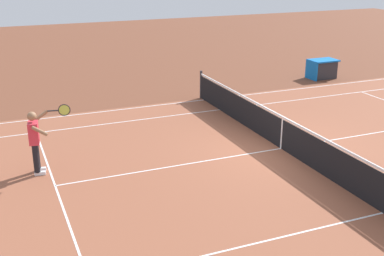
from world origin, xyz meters
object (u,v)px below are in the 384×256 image
at_px(tennis_ball, 287,129).
at_px(equipment_cart_tarped, 322,69).
at_px(tennis_player_near, 36,139).
at_px(tennis_net, 282,133).

xyz_separation_m(tennis_ball, equipment_cart_tarped, (-5.27, -5.37, 0.40)).
relative_size(tennis_player_near, tennis_ball, 25.71).
relative_size(tennis_net, equipment_cart_tarped, 9.36).
xyz_separation_m(tennis_net, tennis_ball, (-1.06, -1.33, -0.46)).
xyz_separation_m(tennis_net, equipment_cart_tarped, (-6.33, -6.70, -0.05)).
relative_size(tennis_player_near, equipment_cart_tarped, 1.36).
bearing_deg(tennis_net, tennis_ball, -128.50).
bearing_deg(tennis_ball, equipment_cart_tarped, -134.46).
distance_m(tennis_player_near, equipment_cart_tarped, 14.22).
bearing_deg(tennis_net, equipment_cart_tarped, -133.37).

